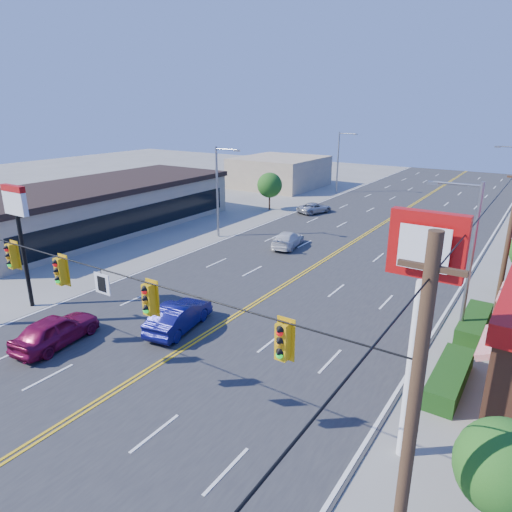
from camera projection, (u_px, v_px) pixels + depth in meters
The scene contains 17 objects.
ground at pixel (97, 404), 18.27m from camera, with size 160.00×160.00×0.00m, color gray.
road at pixel (318, 264), 34.08m from camera, with size 20.00×120.00×0.06m, color #2D2D30.
signal_span at pixel (80, 291), 16.78m from camera, with size 24.32×0.34×9.00m.
kfc_pylon at pixel (421, 291), 13.77m from camera, with size 2.20×0.36×8.50m.
strip_mall at pixel (100, 206), 43.31m from camera, with size 10.40×26.40×4.40m.
pizza_hut_sign at pixel (18, 221), 25.55m from camera, with size 1.90×0.30×6.85m.
streetlight_se at pixel (467, 253), 22.27m from camera, with size 2.55×0.25×8.00m.
streetlight_sw at pixel (219, 187), 39.90m from camera, with size 2.55×0.25×8.00m.
streetlight_nw at pixel (339, 159), 60.47m from camera, with size 2.55×0.25×8.00m.
utility_pole_near at pixel (508, 244), 24.80m from camera, with size 0.28×0.28×8.40m, color #47301E.
tree_kfc_front at pixel (504, 468), 11.73m from camera, with size 2.52×2.52×3.78m.
tree_west at pixel (270, 185), 51.09m from camera, with size 2.80×2.80×4.20m.
bld_west_far at pixel (280, 172), 66.05m from camera, with size 11.00×12.00×4.20m, color tan.
car_magenta at pixel (56, 331), 22.51m from camera, with size 1.81×4.51×1.54m, color maroon.
car_blue at pixel (179, 317), 24.05m from camera, with size 1.57×4.52×1.49m, color #0E0F56.
car_white at pixel (288, 240), 38.07m from camera, with size 1.79×4.39×1.28m, color silver.
car_silver at pixel (315, 208), 50.01m from camera, with size 1.87×4.05×1.13m, color #B4B4B9.
Camera 1 is at (13.85, -9.37, 11.40)m, focal length 32.00 mm.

